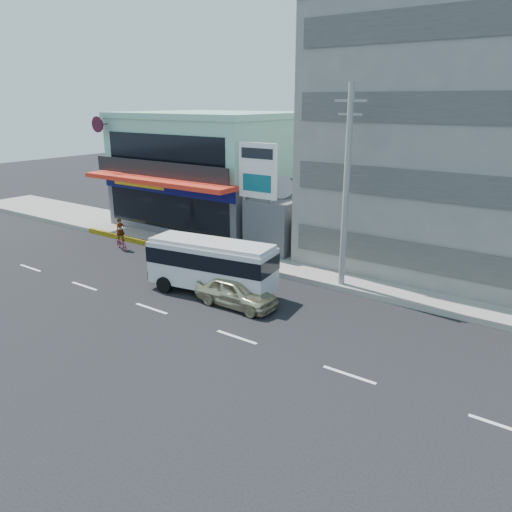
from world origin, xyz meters
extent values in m
plane|color=black|center=(0.00, 0.00, 0.00)|extent=(120.00, 120.00, 0.00)
cube|color=gray|center=(5.00, 9.50, 0.15)|extent=(70.00, 5.00, 0.30)
cube|color=#424246|center=(-8.00, 14.00, 2.00)|extent=(12.00, 10.00, 4.00)
cube|color=#8ECABA|center=(-8.00, 14.00, 6.00)|extent=(12.00, 10.00, 4.00)
cube|color=red|center=(-8.00, 8.20, 4.15)|extent=(12.40, 1.80, 0.30)
cube|color=#0C0C54|center=(-8.00, 8.95, 3.60)|extent=(12.00, 0.12, 0.80)
cube|color=black|center=(-8.00, 8.98, 2.10)|extent=(11.00, 0.06, 2.60)
cube|color=gray|center=(10.00, 15.00, 7.00)|extent=(16.00, 12.00, 14.00)
cube|color=#424246|center=(0.00, 12.00, 1.75)|extent=(3.00, 6.00, 3.50)
cylinder|color=slate|center=(0.00, 11.00, 3.58)|extent=(1.50, 1.50, 0.15)
cylinder|color=gray|center=(-1.50, 9.20, 3.25)|extent=(0.16, 0.16, 6.50)
cylinder|color=gray|center=(0.50, 9.20, 3.25)|extent=(0.16, 0.16, 6.50)
cube|color=white|center=(-0.50, 9.20, 5.30)|extent=(2.60, 0.18, 3.20)
cylinder|color=#999993|center=(6.00, 7.40, 5.00)|extent=(0.30, 0.30, 10.00)
cube|color=#999993|center=(6.00, 7.40, 9.20)|extent=(1.60, 0.12, 0.12)
cube|color=#999993|center=(6.00, 7.40, 8.60)|extent=(1.20, 0.10, 0.10)
cube|color=silver|center=(1.03, 3.15, 1.46)|extent=(6.61, 2.96, 2.10)
cube|color=black|center=(1.03, 3.15, 1.87)|extent=(6.66, 3.01, 0.77)
cube|color=silver|center=(1.03, 3.15, 2.60)|extent=(6.40, 2.75, 0.18)
cylinder|color=black|center=(-0.98, 1.83, 0.41)|extent=(0.85, 0.38, 0.82)
cylinder|color=black|center=(-1.29, 3.81, 0.41)|extent=(0.85, 0.38, 0.82)
cylinder|color=black|center=(3.34, 2.50, 0.41)|extent=(0.85, 0.38, 0.82)
cylinder|color=black|center=(3.03, 4.48, 0.41)|extent=(0.85, 0.38, 0.82)
imported|color=beige|center=(3.00, 2.56, 0.70)|extent=(4.09, 1.66, 1.39)
imported|color=#5C0D1D|center=(-8.69, 5.57, 0.42)|extent=(1.68, 1.05, 0.83)
imported|color=#66594C|center=(-8.69, 5.57, 1.27)|extent=(0.53, 0.65, 1.52)
camera|label=1|loc=(16.35, -14.46, 9.23)|focal=35.00mm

